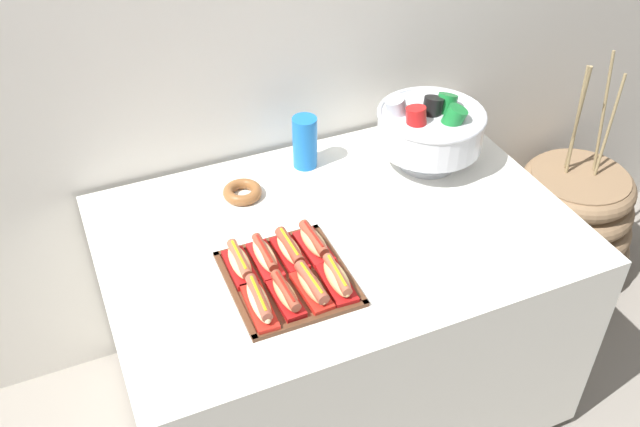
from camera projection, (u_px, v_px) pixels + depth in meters
ground_plane at (335, 389)px, 2.63m from camera, size 10.00×10.00×0.00m
back_wall at (269, 1)px, 2.21m from camera, size 6.00×0.10×2.60m
buffet_table at (336, 312)px, 2.37m from camera, size 1.43×0.96×0.79m
floor_vase at (567, 224)px, 3.01m from camera, size 0.56×0.56×1.01m
serving_tray at (288, 279)px, 1.96m from camera, size 0.33×0.36×0.01m
hot_dog_0 at (259, 302)px, 1.84m from camera, size 0.07×0.19×0.06m
hot_dog_1 at (286, 294)px, 1.87m from camera, size 0.06×0.16×0.06m
hot_dog_2 at (312, 286)px, 1.89m from camera, size 0.07×0.17×0.06m
hot_dog_3 at (337, 279)px, 1.91m from camera, size 0.07×0.17×0.06m
hot_dog_4 at (240, 263)px, 1.96m from camera, size 0.07×0.16×0.06m
hot_dog_5 at (265, 256)px, 1.99m from camera, size 0.06×0.17×0.06m
hot_dog_6 at (290, 250)px, 2.01m from camera, size 0.07×0.16×0.06m
hot_dog_7 at (314, 242)px, 2.03m from camera, size 0.07×0.16×0.06m
punch_bowl at (430, 128)px, 2.32m from camera, size 0.36×0.36×0.26m
cup_stack at (305, 142)px, 2.35m from camera, size 0.08×0.08×0.18m
donut at (243, 192)px, 2.25m from camera, size 0.13×0.13×0.03m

